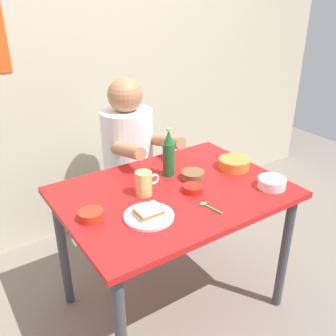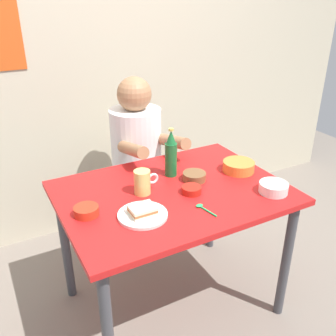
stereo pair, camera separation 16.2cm
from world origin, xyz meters
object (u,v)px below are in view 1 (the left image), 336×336
(stool, at_px, (130,199))
(beer_bottle, at_px, (169,154))
(dining_table, at_px, (174,206))
(sambal_bowl_red, at_px, (193,188))
(person_seated, at_px, (128,143))
(plate_orange, at_px, (149,216))
(beer_mug, at_px, (144,183))
(sandwich, at_px, (149,211))

(stool, relative_size, beer_bottle, 1.72)
(dining_table, relative_size, sambal_bowl_red, 11.46)
(beer_bottle, bearing_deg, person_seated, 88.61)
(person_seated, height_order, plate_orange, person_seated)
(person_seated, height_order, beer_bottle, person_seated)
(sambal_bowl_red, bearing_deg, beer_mug, 151.96)
(dining_table, height_order, sandwich, sandwich)
(person_seated, relative_size, sambal_bowl_red, 7.49)
(dining_table, xyz_separation_m, person_seated, (0.08, 0.62, 0.12))
(dining_table, distance_m, beer_mug, 0.21)
(plate_orange, xyz_separation_m, beer_bottle, (0.30, 0.29, 0.11))
(stool, xyz_separation_m, sambal_bowl_red, (-0.02, -0.70, 0.41))
(beer_mug, relative_size, beer_bottle, 0.48)
(dining_table, bearing_deg, beer_mug, 162.79)
(sandwich, bearing_deg, dining_table, 31.86)
(person_seated, distance_m, plate_orange, 0.82)
(sandwich, distance_m, sambal_bowl_red, 0.31)
(stool, distance_m, sandwich, 0.93)
(plate_orange, bearing_deg, stool, 67.99)
(dining_table, xyz_separation_m, beer_mug, (-0.14, 0.04, 0.15))
(sandwich, relative_size, sambal_bowl_red, 1.15)
(dining_table, xyz_separation_m, sandwich, (-0.23, -0.14, 0.13))
(person_seated, bearing_deg, beer_bottle, -91.39)
(beer_mug, bearing_deg, sandwich, -115.41)
(stool, xyz_separation_m, plate_orange, (-0.31, -0.77, 0.40))
(beer_bottle, height_order, sambal_bowl_red, beer_bottle)
(person_seated, relative_size, plate_orange, 3.27)
(plate_orange, height_order, beer_mug, beer_mug)
(person_seated, xyz_separation_m, sambal_bowl_red, (-0.02, -0.69, -0.01))
(sambal_bowl_red, bearing_deg, dining_table, 134.82)
(beer_mug, bearing_deg, stool, 69.10)
(stool, bearing_deg, person_seated, -90.00)
(dining_table, relative_size, beer_mug, 8.73)
(person_seated, bearing_deg, stool, 90.00)
(stool, height_order, beer_bottle, beer_bottle)
(dining_table, distance_m, sandwich, 0.30)
(person_seated, height_order, sambal_bowl_red, person_seated)
(plate_orange, bearing_deg, person_seated, 67.69)
(dining_table, bearing_deg, person_seated, 82.38)
(plate_orange, distance_m, beer_mug, 0.21)
(dining_table, height_order, person_seated, person_seated)
(beer_mug, bearing_deg, person_seated, 68.73)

